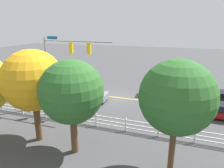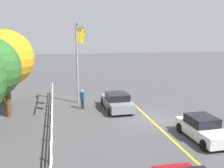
% 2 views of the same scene
% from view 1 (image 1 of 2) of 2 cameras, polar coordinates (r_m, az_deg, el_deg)
% --- Properties ---
extents(ground_plane, '(120.00, 120.00, 0.00)m').
position_cam_1_polar(ground_plane, '(24.06, 1.60, -3.83)').
color(ground_plane, '#444447').
extents(lane_center_stripe, '(28.00, 0.16, 0.01)m').
position_cam_1_polar(lane_center_stripe, '(23.26, 11.08, -4.87)').
color(lane_center_stripe, gold).
rests_on(lane_center_stripe, ground_plane).
extents(signal_assembly, '(7.04, 0.38, 7.29)m').
position_cam_1_polar(signal_assembly, '(20.02, -13.73, 6.72)').
color(signal_assembly, gray).
rests_on(signal_assembly, ground_plane).
extents(car_0, '(4.20, 1.94, 1.44)m').
position_cam_1_polar(car_0, '(24.75, 12.74, -1.98)').
color(car_0, silver).
rests_on(car_0, ground_plane).
extents(car_1, '(4.42, 2.17, 1.38)m').
position_cam_1_polar(car_1, '(25.01, 27.71, -3.36)').
color(car_1, black).
rests_on(car_1, ground_plane).
extents(car_2, '(4.51, 2.13, 1.47)m').
position_cam_1_polar(car_2, '(23.16, -6.72, -2.91)').
color(car_2, slate).
rests_on(car_2, ground_plane).
extents(car_3, '(4.23, 1.92, 1.38)m').
position_cam_1_polar(car_3, '(21.26, 28.30, -6.77)').
color(car_3, maroon).
rests_on(car_3, ground_plane).
extents(pedestrian, '(0.46, 0.47, 1.69)m').
position_cam_1_polar(pedestrian, '(21.12, -12.08, -4.46)').
color(pedestrian, '#3F3F42').
rests_on(pedestrian, ground_plane).
extents(white_rail_fence, '(26.10, 0.10, 1.15)m').
position_cam_1_polar(white_rail_fence, '(16.62, 3.95, -11.29)').
color(white_rail_fence, white).
rests_on(white_rail_fence, ground_plane).
extents(tree_0, '(4.32, 4.32, 6.78)m').
position_cam_1_polar(tree_0, '(14.99, -21.46, 0.87)').
color(tree_0, brown).
rests_on(tree_0, ground_plane).
extents(tree_2, '(4.07, 4.07, 6.70)m').
position_cam_1_polar(tree_2, '(11.15, 17.91, -3.62)').
color(tree_2, brown).
rests_on(tree_2, ground_plane).
extents(tree_3, '(4.09, 4.09, 6.35)m').
position_cam_1_polar(tree_3, '(12.83, -11.36, -2.23)').
color(tree_3, brown).
rests_on(tree_3, ground_plane).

